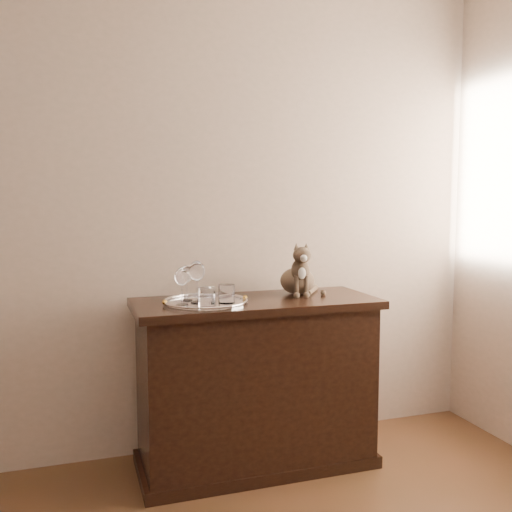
{
  "coord_description": "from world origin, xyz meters",
  "views": [
    {
      "loc": [
        -0.27,
        -0.69,
        1.35
      ],
      "look_at": [
        0.6,
        1.95,
        1.06
      ],
      "focal_mm": 40.0,
      "sensor_mm": 36.0,
      "label": 1
    }
  ],
  "objects_px": {
    "tray": "(206,303)",
    "tumbler_a": "(227,294)",
    "wine_glass_a": "(187,283)",
    "wine_glass_c": "(182,286)",
    "cat": "(297,268)",
    "sideboard": "(256,383)",
    "tumbler_b": "(207,297)",
    "wine_glass_d": "(197,282)"
  },
  "relations": [
    {
      "from": "wine_glass_c",
      "to": "tumbler_b",
      "type": "relative_size",
      "value": 1.98
    },
    {
      "from": "sideboard",
      "to": "wine_glass_a",
      "type": "bearing_deg",
      "value": 174.33
    },
    {
      "from": "sideboard",
      "to": "tumbler_a",
      "type": "xyz_separation_m",
      "value": [
        -0.17,
        -0.09,
        0.48
      ]
    },
    {
      "from": "sideboard",
      "to": "wine_glass_c",
      "type": "relative_size",
      "value": 6.91
    },
    {
      "from": "tray",
      "to": "wine_glass_d",
      "type": "relative_size",
      "value": 2.02
    },
    {
      "from": "tray",
      "to": "sideboard",
      "type": "bearing_deg",
      "value": 6.6
    },
    {
      "from": "tumbler_b",
      "to": "sideboard",
      "type": "bearing_deg",
      "value": 27.5
    },
    {
      "from": "wine_glass_a",
      "to": "wine_glass_d",
      "type": "distance_m",
      "value": 0.08
    },
    {
      "from": "wine_glass_a",
      "to": "tumbler_a",
      "type": "height_order",
      "value": "wine_glass_a"
    },
    {
      "from": "sideboard",
      "to": "tumbler_b",
      "type": "distance_m",
      "value": 0.57
    },
    {
      "from": "sideboard",
      "to": "wine_glass_d",
      "type": "bearing_deg",
      "value": -172.58
    },
    {
      "from": "tumbler_a",
      "to": "tumbler_b",
      "type": "relative_size",
      "value": 1.0
    },
    {
      "from": "wine_glass_c",
      "to": "wine_glass_a",
      "type": "bearing_deg",
      "value": 68.25
    },
    {
      "from": "wine_glass_a",
      "to": "wine_glass_c",
      "type": "height_order",
      "value": "wine_glass_c"
    },
    {
      "from": "wine_glass_c",
      "to": "cat",
      "type": "bearing_deg",
      "value": 14.28
    },
    {
      "from": "wine_glass_d",
      "to": "tumbler_a",
      "type": "xyz_separation_m",
      "value": [
        0.13,
        -0.05,
        -0.06
      ]
    },
    {
      "from": "tray",
      "to": "tumbler_a",
      "type": "relative_size",
      "value": 4.54
    },
    {
      "from": "wine_glass_a",
      "to": "wine_glass_c",
      "type": "bearing_deg",
      "value": -111.75
    },
    {
      "from": "wine_glass_a",
      "to": "tumbler_a",
      "type": "xyz_separation_m",
      "value": [
        0.16,
        -0.13,
        -0.04
      ]
    },
    {
      "from": "tray",
      "to": "tumbler_a",
      "type": "xyz_separation_m",
      "value": [
        0.08,
        -0.06,
        0.05
      ]
    },
    {
      "from": "wine_glass_c",
      "to": "wine_glass_d",
      "type": "relative_size",
      "value": 0.88
    },
    {
      "from": "sideboard",
      "to": "tumbler_b",
      "type": "relative_size",
      "value": 13.69
    },
    {
      "from": "wine_glass_c",
      "to": "wine_glass_d",
      "type": "bearing_deg",
      "value": 24.46
    },
    {
      "from": "sideboard",
      "to": "tumbler_a",
      "type": "relative_size",
      "value": 13.63
    },
    {
      "from": "sideboard",
      "to": "wine_glass_a",
      "type": "height_order",
      "value": "wine_glass_a"
    },
    {
      "from": "tray",
      "to": "wine_glass_c",
      "type": "relative_size",
      "value": 2.3
    },
    {
      "from": "tumbler_a",
      "to": "tumbler_b",
      "type": "distance_m",
      "value": 0.12
    },
    {
      "from": "sideboard",
      "to": "tray",
      "type": "height_order",
      "value": "tray"
    },
    {
      "from": "wine_glass_d",
      "to": "tumbler_a",
      "type": "relative_size",
      "value": 2.25
    },
    {
      "from": "sideboard",
      "to": "cat",
      "type": "height_order",
      "value": "cat"
    },
    {
      "from": "tray",
      "to": "tumbler_a",
      "type": "distance_m",
      "value": 0.12
    },
    {
      "from": "tray",
      "to": "cat",
      "type": "xyz_separation_m",
      "value": [
        0.52,
        0.12,
        0.13
      ]
    },
    {
      "from": "tumbler_a",
      "to": "tumbler_b",
      "type": "xyz_separation_m",
      "value": [
        -0.11,
        -0.05,
        -0.0
      ]
    },
    {
      "from": "wine_glass_a",
      "to": "wine_glass_d",
      "type": "xyz_separation_m",
      "value": [
        0.03,
        -0.07,
        0.01
      ]
    },
    {
      "from": "sideboard",
      "to": "cat",
      "type": "relative_size",
      "value": 4.37
    },
    {
      "from": "wine_glass_a",
      "to": "tumbler_b",
      "type": "height_order",
      "value": "wine_glass_a"
    },
    {
      "from": "tumbler_b",
      "to": "cat",
      "type": "distance_m",
      "value": 0.59
    },
    {
      "from": "wine_glass_a",
      "to": "cat",
      "type": "distance_m",
      "value": 0.6
    },
    {
      "from": "tray",
      "to": "tumbler_b",
      "type": "bearing_deg",
      "value": -101.24
    },
    {
      "from": "wine_glass_a",
      "to": "wine_glass_c",
      "type": "distance_m",
      "value": 0.12
    },
    {
      "from": "tray",
      "to": "tumbler_b",
      "type": "height_order",
      "value": "tumbler_b"
    },
    {
      "from": "wine_glass_a",
      "to": "tumbler_a",
      "type": "distance_m",
      "value": 0.21
    }
  ]
}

